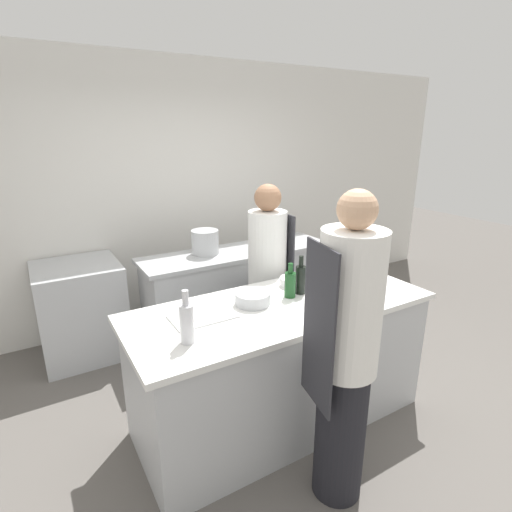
% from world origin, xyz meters
% --- Properties ---
extents(ground_plane, '(16.00, 16.00, 0.00)m').
position_xyz_m(ground_plane, '(0.00, 0.00, 0.00)').
color(ground_plane, '#605B56').
extents(wall_back, '(8.00, 0.06, 2.80)m').
position_xyz_m(wall_back, '(0.00, 2.13, 1.40)').
color(wall_back, silver).
rests_on(wall_back, ground_plane).
extents(prep_counter, '(2.14, 0.85, 0.93)m').
position_xyz_m(prep_counter, '(0.00, 0.00, 0.47)').
color(prep_counter, '#B7BABC').
rests_on(prep_counter, ground_plane).
extents(pass_counter, '(1.95, 0.56, 0.93)m').
position_xyz_m(pass_counter, '(0.34, 1.27, 0.47)').
color(pass_counter, '#B7BABC').
rests_on(pass_counter, ground_plane).
extents(oven_range, '(0.74, 0.72, 0.90)m').
position_xyz_m(oven_range, '(-1.10, 1.72, 0.45)').
color(oven_range, '#B7BABC').
rests_on(oven_range, ground_plane).
extents(chef_at_prep_near, '(0.38, 0.36, 1.81)m').
position_xyz_m(chef_at_prep_near, '(-0.06, -0.70, 0.92)').
color(chef_at_prep_near, black).
rests_on(chef_at_prep_near, ground_plane).
extents(chef_at_stove, '(0.35, 0.33, 1.66)m').
position_xyz_m(chef_at_stove, '(0.31, 0.68, 0.84)').
color(chef_at_stove, black).
rests_on(chef_at_stove, ground_plane).
extents(bottle_olive_oil, '(0.08, 0.08, 0.25)m').
position_xyz_m(bottle_olive_oil, '(0.12, 0.07, 1.03)').
color(bottle_olive_oil, '#19471E').
rests_on(bottle_olive_oil, prep_counter).
extents(bottle_vinegar, '(0.07, 0.07, 0.25)m').
position_xyz_m(bottle_vinegar, '(0.20, -0.30, 1.03)').
color(bottle_vinegar, '#2D5175').
rests_on(bottle_vinegar, prep_counter).
extents(bottle_wine, '(0.06, 0.06, 0.19)m').
position_xyz_m(bottle_wine, '(0.49, 0.24, 1.01)').
color(bottle_wine, '#5B2319').
rests_on(bottle_wine, prep_counter).
extents(bottle_cooking_oil, '(0.08, 0.08, 0.32)m').
position_xyz_m(bottle_cooking_oil, '(-0.75, -0.16, 1.06)').
color(bottle_cooking_oil, silver).
rests_on(bottle_cooking_oil, prep_counter).
extents(bottle_sauce, '(0.08, 0.08, 0.29)m').
position_xyz_m(bottle_sauce, '(0.22, 0.09, 1.05)').
color(bottle_sauce, black).
rests_on(bottle_sauce, prep_counter).
extents(bowl_mixing_large, '(0.20, 0.20, 0.08)m').
position_xyz_m(bowl_mixing_large, '(0.62, -0.18, 0.97)').
color(bowl_mixing_large, navy).
rests_on(bowl_mixing_large, prep_counter).
extents(bowl_prep_small, '(0.24, 0.24, 0.08)m').
position_xyz_m(bowl_prep_small, '(-0.18, 0.10, 0.98)').
color(bowl_prep_small, '#B7BABC').
rests_on(bowl_prep_small, prep_counter).
extents(bowl_ceramic_blue, '(0.20, 0.20, 0.06)m').
position_xyz_m(bowl_ceramic_blue, '(0.26, 0.24, 0.97)').
color(bowl_ceramic_blue, white).
rests_on(bowl_ceramic_blue, prep_counter).
extents(cutting_board, '(0.41, 0.25, 0.01)m').
position_xyz_m(cutting_board, '(-0.55, 0.09, 0.94)').
color(cutting_board, white).
rests_on(cutting_board, prep_counter).
extents(stockpot, '(0.26, 0.26, 0.23)m').
position_xyz_m(stockpot, '(0.02, 1.34, 1.05)').
color(stockpot, '#B7BABC').
rests_on(stockpot, pass_counter).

